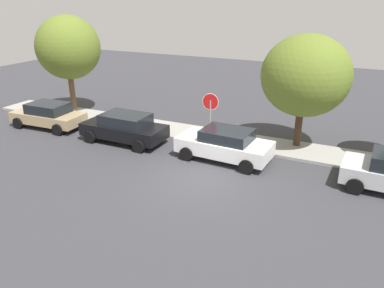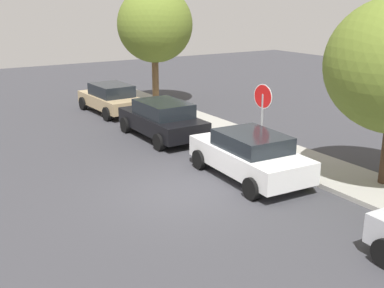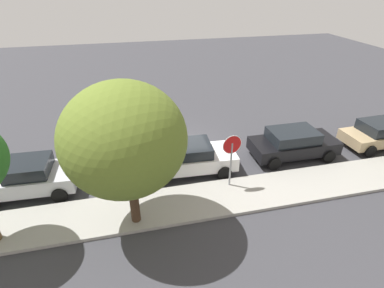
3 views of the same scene
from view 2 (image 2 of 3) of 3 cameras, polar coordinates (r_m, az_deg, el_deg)
The scene contains 7 objects.
ground_plane at distance 13.87m, azimuth -1.05°, elevation -5.78°, with size 60.00×60.00×0.00m, color #38383D.
sidewalk_curb at distance 16.60m, azimuth 12.95°, elevation -2.11°, with size 32.00×2.23×0.14m, color #9E9B93.
stop_sign at distance 16.65m, azimuth 8.35°, elevation 4.35°, with size 0.84×0.10×2.58m.
parked_car_white at distance 14.83m, azimuth 6.84°, elevation -1.26°, with size 4.34×2.25×1.46m.
parked_car_black at distance 19.13m, azimuth -3.55°, elevation 2.98°, with size 4.34×2.08×1.49m.
parked_car_tan at distance 23.77m, azimuth -9.56°, elevation 5.39°, with size 4.23×2.10×1.42m.
street_tree_far at distance 25.03m, azimuth -4.41°, elevation 13.90°, with size 3.80×3.80×6.01m.
Camera 2 is at (10.98, -6.60, 5.30)m, focal length 45.00 mm.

